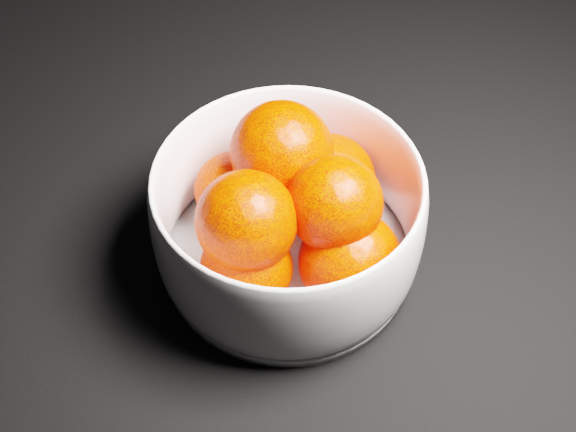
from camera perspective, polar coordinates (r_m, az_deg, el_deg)
bowl at (r=0.56m, az=0.00°, el=-0.31°), size 0.19×0.19×0.09m
orange_pile at (r=0.55m, az=0.48°, el=0.57°), size 0.16×0.16×0.11m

